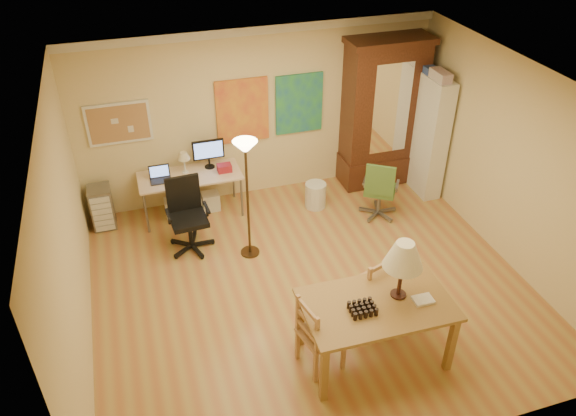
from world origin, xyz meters
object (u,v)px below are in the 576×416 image
object	(u,v)px
computer_desk	(193,189)
office_chair_green	(379,201)
dining_table	(386,290)
office_chair_black	(190,230)
armoire	(381,122)
bookshelf	(428,136)

from	to	relation	value
computer_desk	office_chair_green	world-z (taller)	computer_desk
dining_table	computer_desk	distance (m)	3.81
office_chair_black	armoire	xyz separation A→B (m)	(3.33, 0.94, 0.77)
dining_table	computer_desk	bearing A→B (deg)	113.67
bookshelf	office_chair_black	bearing A→B (deg)	-173.61
dining_table	bookshelf	world-z (taller)	bookshelf
computer_desk	dining_table	bearing A→B (deg)	-66.33
bookshelf	armoire	bearing A→B (deg)	138.59
office_chair_black	armoire	distance (m)	3.54
computer_desk	armoire	distance (m)	3.19
computer_desk	office_chair_black	bearing A→B (deg)	-103.13
office_chair_black	bookshelf	distance (m)	3.98
office_chair_black	office_chair_green	bearing A→B (deg)	-1.64
computer_desk	bookshelf	world-z (taller)	bookshelf
dining_table	bookshelf	size ratio (longest dim) A/B	0.83
office_chair_green	bookshelf	world-z (taller)	bookshelf
office_chair_black	office_chair_green	world-z (taller)	office_chair_black
office_chair_black	computer_desk	bearing A→B (deg)	76.87
office_chair_black	armoire	size ratio (longest dim) A/B	0.44
dining_table	office_chair_green	xyz separation A→B (m)	(1.16, 2.52, -0.69)
office_chair_green	armoire	distance (m)	1.37
armoire	bookshelf	distance (m)	0.77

